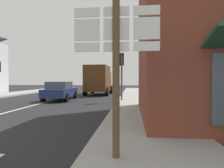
{
  "coord_description": "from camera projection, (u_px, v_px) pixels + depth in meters",
  "views": [
    {
      "loc": [
        6.19,
        -3.84,
        1.65
      ],
      "look_at": [
        4.84,
        9.17,
        1.33
      ],
      "focal_mm": 31.09,
      "sensor_mm": 36.0,
      "label": 1
    }
  ],
  "objects": [
    {
      "name": "route_sign_post",
      "position": [
        116.0,
        61.0,
        3.73
      ],
      "size": [
        1.66,
        0.14,
        3.2
      ],
      "color": "brown",
      "rests_on": "ground"
    },
    {
      "name": "sidewalk_right",
      "position": [
        140.0,
        105.0,
        11.76
      ],
      "size": [
        3.1,
        44.0,
        0.14
      ],
      "primitive_type": "cube",
      "color": "#9E9B96",
      "rests_on": "ground"
    },
    {
      "name": "ground_plane",
      "position": [
        49.0,
        101.0,
        14.44
      ],
      "size": [
        80.0,
        80.0,
        0.0
      ],
      "primitive_type": "plane",
      "color": "#232326"
    },
    {
      "name": "delivery_truck",
      "position": [
        99.0,
        79.0,
        20.68
      ],
      "size": [
        2.55,
        5.03,
        3.05
      ],
      "color": "#4C2D14",
      "rests_on": "ground"
    },
    {
      "name": "traffic_light_near_right",
      "position": [
        122.0,
        66.0,
        14.1
      ],
      "size": [
        0.3,
        0.49,
        3.56
      ],
      "color": "#47474C",
      "rests_on": "ground"
    },
    {
      "name": "sedan_far",
      "position": [
        60.0,
        91.0,
        15.38
      ],
      "size": [
        2.16,
        4.29,
        1.47
      ],
      "color": "navy",
      "rests_on": "ground"
    },
    {
      "name": "lane_centre_stripe",
      "position": [
        17.0,
        110.0,
        10.47
      ],
      "size": [
        0.16,
        12.0,
        0.01
      ],
      "primitive_type": "cube",
      "color": "silver",
      "rests_on": "ground"
    }
  ]
}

